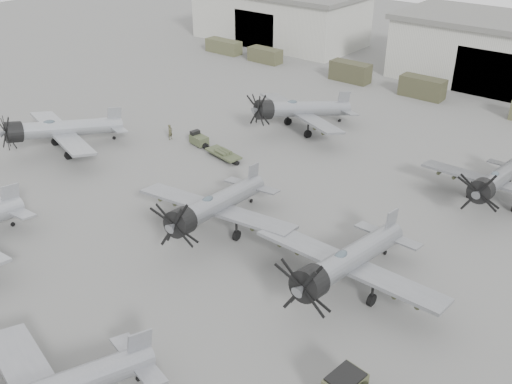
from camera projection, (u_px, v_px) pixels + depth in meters
ground at (166, 320)px, 36.12m from camera, size 220.00×220.00×0.00m
hangar_left at (279, 15)px, 97.26m from camera, size 29.00×14.80×8.70m
hangar_center at (506, 52)px, 76.17m from camera, size 29.00×14.80×8.70m
support_truck_0 at (224, 46)px, 91.91m from camera, size 6.15×2.20×2.10m
support_truck_1 at (265, 55)px, 87.17m from camera, size 5.33×2.20×2.13m
support_truck_2 at (350, 72)px, 78.70m from camera, size 5.68×2.20×2.64m
support_truck_3 at (422, 87)px, 72.81m from camera, size 5.70×2.20×2.60m
aircraft_mid_0 at (57, 130)px, 57.30m from camera, size 13.71×12.34×5.47m
aircraft_mid_1 at (213, 206)px, 43.84m from camera, size 13.57×12.21×5.39m
aircraft_mid_2 at (345, 262)px, 37.29m from camera, size 13.77×12.39×5.54m
aircraft_far_0 at (297, 110)px, 62.23m from camera, size 13.67×12.36×5.56m
aircraft_far_1 at (495, 181)px, 47.88m from camera, size 12.64×11.37×5.09m
tug_trailer at (208, 145)px, 58.73m from camera, size 7.41×2.66×1.47m
ground_crew at (170, 132)px, 61.00m from camera, size 0.47×0.66×1.70m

